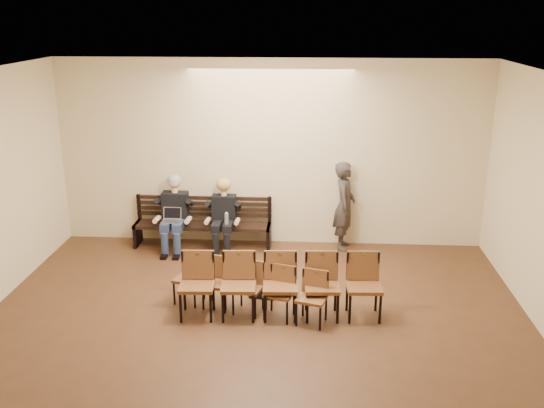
% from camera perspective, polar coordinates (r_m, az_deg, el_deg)
% --- Properties ---
extents(ground, '(10.00, 10.00, 0.00)m').
position_cam_1_polar(ground, '(7.44, -2.87, -17.59)').
color(ground, '#56311D').
rests_on(ground, ground).
extents(room_walls, '(8.02, 10.01, 3.51)m').
position_cam_1_polar(room_walls, '(7.07, -2.46, 3.31)').
color(room_walls, beige).
rests_on(room_walls, ground).
extents(bench, '(2.60, 0.90, 0.45)m').
position_cam_1_polar(bench, '(11.60, -6.53, -2.92)').
color(bench, black).
rests_on(bench, ground).
extents(seated_man, '(0.59, 0.81, 1.41)m').
position_cam_1_polar(seated_man, '(11.43, -9.17, -0.80)').
color(seated_man, black).
rests_on(seated_man, ground).
extents(seated_woman, '(0.55, 0.76, 1.27)m').
position_cam_1_polar(seated_woman, '(11.28, -4.58, -1.24)').
color(seated_woman, black).
rests_on(seated_woman, ground).
extents(laptop, '(0.38, 0.32, 0.24)m').
position_cam_1_polar(laptop, '(11.29, -9.48, -1.77)').
color(laptop, silver).
rests_on(laptop, bench).
extents(water_bottle, '(0.09, 0.09, 0.23)m').
position_cam_1_polar(water_bottle, '(11.06, -4.28, -2.01)').
color(water_bottle, silver).
rests_on(water_bottle, bench).
extents(bag, '(0.45, 0.33, 0.30)m').
position_cam_1_polar(bag, '(9.61, -0.83, -7.81)').
color(bag, black).
rests_on(bag, ground).
extents(passerby, '(0.54, 0.75, 1.93)m').
position_cam_1_polar(passerby, '(11.29, 6.84, 0.45)').
color(passerby, '#332D2A').
rests_on(passerby, ground).
extents(chair_row_front, '(2.95, 0.67, 0.95)m').
position_cam_1_polar(chair_row_front, '(8.86, 0.78, -7.80)').
color(chair_row_front, brown).
rests_on(chair_row_front, ground).
extents(chair_row_back, '(2.38, 1.06, 0.77)m').
position_cam_1_polar(chair_row_back, '(9.03, -2.28, -7.95)').
color(chair_row_back, brown).
rests_on(chair_row_back, ground).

